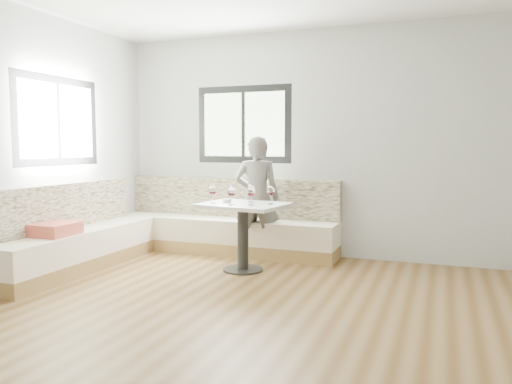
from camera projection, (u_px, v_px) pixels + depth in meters
room at (225, 141)px, 3.96m from camera, size 5.01×5.01×2.81m
banquette at (164, 232)px, 6.04m from camera, size 2.90×2.80×0.95m
table at (243, 220)px, 5.46m from camera, size 1.00×0.83×0.75m
person at (257, 198)px, 6.05m from camera, size 0.60×0.46×1.49m
olive_ramekin at (227, 201)px, 5.53m from camera, size 0.10×0.10×0.04m
wine_glass_a at (213, 191)px, 5.45m from camera, size 0.09×0.09×0.20m
wine_glass_b at (231, 192)px, 5.28m from camera, size 0.09×0.09×0.20m
wine_glass_c at (251, 192)px, 5.27m from camera, size 0.09×0.09×0.20m
wine_glass_d at (251, 190)px, 5.54m from camera, size 0.09×0.09×0.20m
wine_glass_e at (271, 191)px, 5.36m from camera, size 0.09×0.09×0.20m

